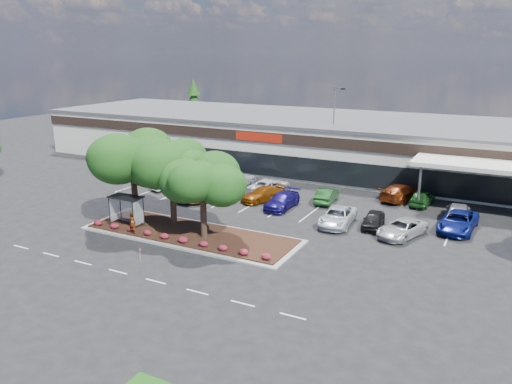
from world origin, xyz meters
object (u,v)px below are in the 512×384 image
at_px(survey_stake, 140,253).
at_px(car_1, 201,190).
at_px(light_pole, 334,138).
at_px(car_0, 171,181).

relative_size(survey_stake, car_1, 0.16).
height_order(survey_stake, car_1, car_1).
bearing_deg(car_1, survey_stake, -72.05).
xyz_separation_m(light_pole, car_0, (-13.86, -12.87, -3.88)).
height_order(survey_stake, car_0, car_0).
distance_m(survey_stake, car_0, 19.77).
distance_m(light_pole, car_0, 19.31).
height_order(light_pole, car_1, light_pole).
xyz_separation_m(car_0, car_1, (5.00, -1.72, 0.06)).
xyz_separation_m(light_pole, survey_stake, (-3.88, -29.94, -4.04)).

